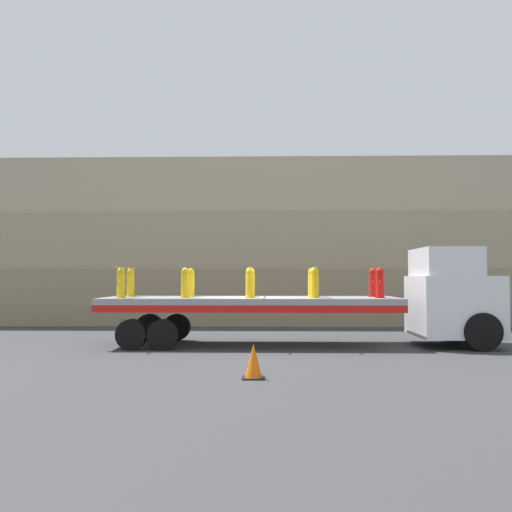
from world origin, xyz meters
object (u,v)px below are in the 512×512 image
fire_hydrant_yellow_far_2 (251,283)px  fire_hydrant_yellow_far_3 (312,283)px  traffic_cone (253,361)px  truck_cab (455,297)px  fire_hydrant_red_near_4 (380,283)px  fire_hydrant_yellow_far_1 (191,283)px  fire_hydrant_yellow_near_1 (185,283)px  flatbed_trailer (234,306)px  fire_hydrant_red_far_4 (373,283)px  fire_hydrant_yellow_near_0 (121,283)px  fire_hydrant_yellow_near_3 (315,283)px  fire_hydrant_yellow_far_0 (131,283)px  fire_hydrant_yellow_near_2 (250,283)px

fire_hydrant_yellow_far_2 → fire_hydrant_yellow_far_3: same height
fire_hydrant_yellow_far_2 → traffic_cone: size_ratio=1.26×
truck_cab → fire_hydrant_red_near_4: (-2.24, -0.56, 0.40)m
fire_hydrant_yellow_far_1 → fire_hydrant_red_near_4: same height
fire_hydrant_yellow_near_1 → fire_hydrant_red_near_4: same height
truck_cab → fire_hydrant_yellow_near_1: truck_cab is taller
flatbed_trailer → traffic_cone: size_ratio=12.57×
flatbed_trailer → fire_hydrant_red_near_4: bearing=-7.7°
truck_cab → fire_hydrant_red_near_4: truck_cab is taller
fire_hydrant_red_far_4 → truck_cab: bearing=-14.0°
truck_cab → traffic_cone: bearing=-135.9°
truck_cab → fire_hydrant_yellow_near_0: (-9.52, -0.56, 0.40)m
fire_hydrant_yellow_far_1 → fire_hydrant_yellow_near_3: bearing=-17.1°
flatbed_trailer → fire_hydrant_yellow_near_3: 2.45m
fire_hydrant_yellow_near_0 → fire_hydrant_yellow_far_3: same height
truck_cab → fire_hydrant_yellow_near_1: 7.73m
fire_hydrant_yellow_far_0 → traffic_cone: fire_hydrant_yellow_far_0 is taller
fire_hydrant_yellow_near_3 → traffic_cone: 5.35m
fire_hydrant_yellow_far_3 → fire_hydrant_red_near_4: 2.14m
truck_cab → fire_hydrant_yellow_near_2: bearing=-174.6°
flatbed_trailer → fire_hydrant_yellow_far_0: (-3.17, 0.56, 0.66)m
truck_cab → fire_hydrant_yellow_near_2: size_ratio=3.28×
fire_hydrant_yellow_near_1 → traffic_cone: (2.07, -4.90, -1.47)m
fire_hydrant_red_far_4 → traffic_cone: fire_hydrant_red_far_4 is taller
fire_hydrant_yellow_far_0 → fire_hydrant_yellow_far_3: size_ratio=1.00×
fire_hydrant_yellow_near_3 → fire_hydrant_red_far_4: size_ratio=1.00×
fire_hydrant_yellow_near_0 → traffic_cone: size_ratio=1.26×
fire_hydrant_yellow_near_0 → fire_hydrant_yellow_far_2: same height
fire_hydrant_yellow_far_2 → flatbed_trailer: bearing=-130.3°
fire_hydrant_yellow_near_0 → fire_hydrant_yellow_near_2: 3.64m
fire_hydrant_yellow_far_2 → fire_hydrant_red_far_4: size_ratio=1.00×
fire_hydrant_yellow_far_2 → fire_hydrant_red_far_4: same height
flatbed_trailer → fire_hydrant_yellow_near_2: size_ratio=9.94×
truck_cab → fire_hydrant_yellow_near_0: size_ratio=3.28×
fire_hydrant_yellow_far_2 → traffic_cone: 6.20m
fire_hydrant_yellow_near_3 → fire_hydrant_yellow_far_3: same height
truck_cab → fire_hydrant_yellow_far_1: bearing=175.9°
fire_hydrant_yellow_far_3 → traffic_cone: 6.39m
fire_hydrant_yellow_far_3 → fire_hydrant_red_far_4: 1.82m
flatbed_trailer → fire_hydrant_yellow_far_1: bearing=157.5°
fire_hydrant_red_near_4 → fire_hydrant_yellow_far_3: bearing=148.5°
fire_hydrant_yellow_far_0 → truck_cab: bearing=-3.4°
fire_hydrant_yellow_far_0 → traffic_cone: (3.89, -6.01, -1.47)m
truck_cab → fire_hydrant_yellow_near_3: (-4.06, -0.56, 0.40)m
truck_cab → flatbed_trailer: bearing=180.0°
flatbed_trailer → fire_hydrant_yellow_far_1: (-1.35, 0.56, 0.66)m
fire_hydrant_yellow_far_0 → fire_hydrant_yellow_near_2: same height
fire_hydrant_yellow_near_2 → fire_hydrant_yellow_near_3: (1.82, 0.00, 0.00)m
fire_hydrant_yellow_near_0 → fire_hydrant_yellow_near_2: bearing=0.0°
fire_hydrant_yellow_near_3 → fire_hydrant_yellow_near_2: bearing=180.0°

